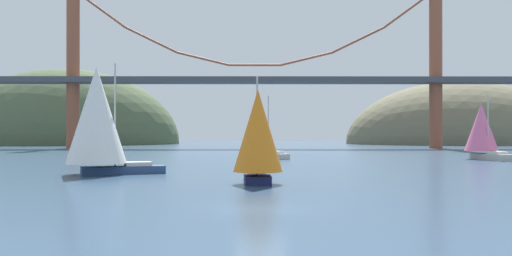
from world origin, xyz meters
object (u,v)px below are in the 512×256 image
at_px(sailboat_orange_sail, 258,135).
at_px(sailboat_pink_spinnaker, 482,130).
at_px(sailboat_white_mainsail, 98,117).
at_px(sailboat_blue_spinnaker, 263,130).

xyz_separation_m(sailboat_orange_sail, sailboat_pink_spinnaker, (30.36, 34.68, 0.40)).
height_order(sailboat_orange_sail, sailboat_white_mainsail, sailboat_white_mainsail).
xyz_separation_m(sailboat_orange_sail, sailboat_white_mainsail, (-13.91, 8.80, 1.49)).
bearing_deg(sailboat_orange_sail, sailboat_white_mainsail, 147.69).
relative_size(sailboat_orange_sail, sailboat_white_mainsail, 0.80).
distance_m(sailboat_blue_spinnaker, sailboat_orange_sail, 37.49).
height_order(sailboat_blue_spinnaker, sailboat_pink_spinnaker, sailboat_pink_spinnaker).
bearing_deg(sailboat_blue_spinnaker, sailboat_pink_spinnaker, -5.45).
bearing_deg(sailboat_orange_sail, sailboat_blue_spinnaker, 88.41).
height_order(sailboat_orange_sail, sailboat_pink_spinnaker, sailboat_pink_spinnaker).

